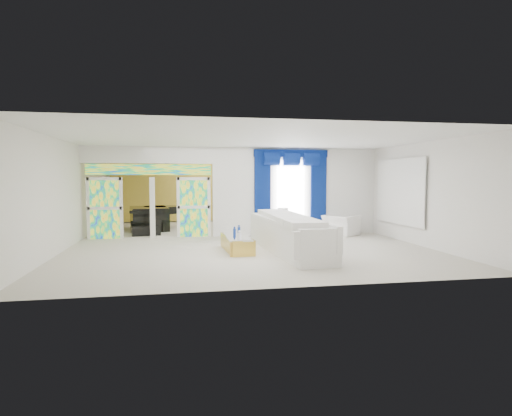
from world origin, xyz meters
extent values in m
plane|color=#B7AF9E|center=(0.00, 0.00, 0.00)|extent=(12.00, 12.00, 0.00)
cube|color=white|center=(2.15, 1.00, 1.50)|extent=(5.70, 0.18, 3.00)
cube|color=white|center=(-2.85, 1.00, 2.73)|extent=(4.30, 0.18, 0.55)
cube|color=#994C3F|center=(-4.28, 1.00, 1.00)|extent=(0.95, 0.04, 2.00)
cube|color=#994C3F|center=(-1.42, 1.00, 1.00)|extent=(0.95, 0.04, 2.00)
cube|color=#994C3F|center=(-2.85, 1.00, 2.25)|extent=(4.00, 0.05, 0.35)
cube|color=white|center=(1.90, 0.90, 1.45)|extent=(1.00, 0.02, 2.30)
cube|color=#030F48|center=(0.90, 0.87, 1.40)|extent=(0.55, 0.10, 2.80)
cube|color=#030F48|center=(2.90, 0.87, 1.40)|extent=(0.55, 0.10, 2.80)
cube|color=#030F48|center=(1.90, 0.87, 2.82)|extent=(2.60, 0.12, 0.25)
cube|color=white|center=(4.94, -1.00, 1.55)|extent=(0.04, 2.70, 1.90)
cube|color=gold|center=(0.00, 5.90, 1.50)|extent=(9.70, 0.12, 2.90)
cube|color=white|center=(0.97, -2.33, 0.43)|extent=(1.28, 4.61, 0.87)
cube|color=gold|center=(-0.38, -2.03, 0.20)|extent=(0.72, 1.84, 0.40)
cube|color=white|center=(1.89, 0.73, 0.19)|extent=(1.16, 0.48, 0.37)
cylinder|color=silver|center=(1.59, 0.73, 0.66)|extent=(0.36, 0.36, 0.58)
imported|color=white|center=(3.62, 0.54, 0.34)|extent=(1.36, 1.40, 0.69)
cube|color=black|center=(-3.04, 3.19, 0.43)|extent=(1.58, 1.91, 0.87)
cube|color=black|center=(-3.04, 1.59, 0.16)|extent=(1.00, 0.53, 0.32)
cube|color=tan|center=(-4.62, 2.22, 0.39)|extent=(0.58, 0.53, 0.78)
sphere|color=gold|center=(-2.30, 3.40, 2.65)|extent=(0.60, 0.60, 0.60)
cylinder|color=navy|center=(-0.37, -1.52, 0.48)|extent=(0.08, 0.08, 0.15)
cylinder|color=#163899|center=(-0.31, -1.97, 0.52)|extent=(0.08, 0.08, 0.24)
cylinder|color=white|center=(-0.35, -2.36, 0.47)|extent=(0.10, 0.10, 0.13)
camera|label=1|loc=(-1.88, -13.18, 1.96)|focal=29.44mm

